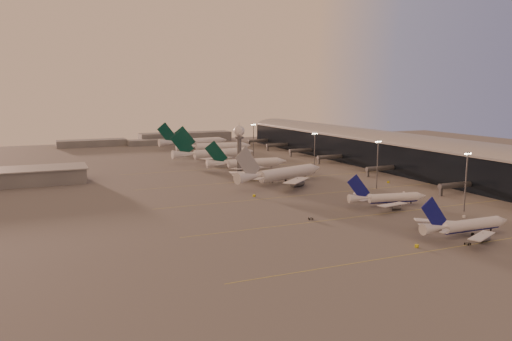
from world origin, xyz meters
name	(u,v)px	position (x,y,z in m)	size (l,w,h in m)	color
ground	(345,226)	(0.00, 0.00, 0.00)	(700.00, 700.00, 0.00)	#4E4C4C
taxiway_markings	(334,192)	(30.00, 56.00, 0.01)	(180.00, 185.25, 0.02)	gold
terminal	(392,151)	(107.88, 110.09, 10.52)	(57.00, 362.00, 23.04)	black
hangar	(6,177)	(-120.00, 140.00, 4.32)	(82.00, 27.00, 8.50)	slate
radar_tower	(239,140)	(5.00, 120.00, 20.95)	(6.40, 6.40, 31.10)	#505257
mast_a	(466,179)	(58.00, 0.00, 13.74)	(3.60, 0.56, 25.00)	#505257
mast_b	(377,162)	(55.00, 55.00, 13.74)	(3.60, 0.56, 25.00)	#505257
mast_c	(315,151)	(50.00, 110.00, 13.74)	(3.60, 0.56, 25.00)	#505257
mast_d	(253,138)	(48.00, 200.00, 13.74)	(3.60, 0.56, 25.00)	#505257
distant_horizon	(159,139)	(2.62, 325.14, 3.89)	(165.00, 37.50, 9.00)	slate
narrowbody_near	(466,227)	(30.96, -27.10, 3.06)	(38.62, 30.84, 15.09)	white
narrowbody_mid	(388,199)	(35.00, 20.36, 2.96)	(37.19, 29.44, 14.63)	white
widebody_white	(282,176)	(16.74, 87.33, 3.87)	(60.99, 48.07, 22.30)	white
greentail_a	(248,165)	(16.98, 136.04, 3.45)	(53.77, 43.31, 19.52)	white
greentail_b	(215,156)	(11.00, 183.73, 4.03)	(62.85, 50.64, 22.81)	white
greentail_c	(214,149)	(25.17, 226.01, 3.99)	(62.25, 50.11, 22.61)	white
greentail_d	(194,144)	(20.41, 266.78, 4.18)	(64.94, 52.10, 23.68)	white
gsv_truck_a	(417,244)	(7.04, -30.46, 1.05)	(5.42, 3.54, 2.06)	yellow
gsv_tug_near	(468,243)	(23.77, -34.88, 0.52)	(2.87, 3.90, 1.00)	slate
gsv_catering_a	(465,213)	(50.01, -7.98, 1.90)	(4.88, 2.74, 3.80)	white
gsv_tug_mid	(311,218)	(-7.16, 13.22, 0.55)	(4.26, 3.28, 1.07)	slate
gsv_truck_b	(405,192)	(59.82, 39.01, 1.01)	(5.20, 3.21, 1.98)	white
gsv_truck_c	(255,194)	(-10.19, 61.49, 1.10)	(5.50, 4.52, 2.15)	yellow
gsv_catering_b	(389,179)	(70.52, 65.26, 2.03)	(5.39, 3.73, 4.06)	yellow
gsv_tug_far	(271,182)	(11.93, 90.36, 0.44)	(3.43, 3.37, 0.86)	white
gsv_tug_hangar	(272,163)	(42.63, 155.60, 0.58)	(4.57, 3.68, 1.13)	slate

